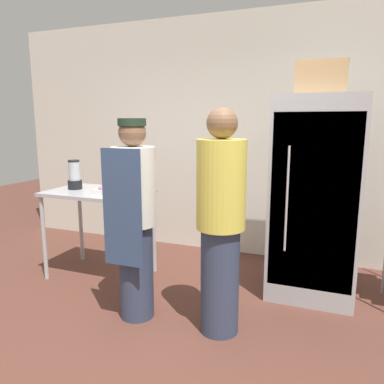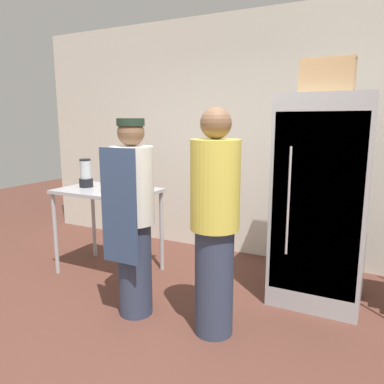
# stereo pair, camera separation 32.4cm
# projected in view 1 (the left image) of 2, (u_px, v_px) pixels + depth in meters

# --- Properties ---
(ground_plane) EXTENTS (14.00, 14.00, 0.00)m
(ground_plane) POSITION_uv_depth(u_px,v_px,m) (159.00, 358.00, 2.65)
(ground_plane) COLOR brown
(back_wall) EXTENTS (6.40, 0.12, 2.91)m
(back_wall) POSITION_uv_depth(u_px,v_px,m) (244.00, 138.00, 4.58)
(back_wall) COLOR silver
(back_wall) RESTS_ON ground_plane
(refrigerator) EXTENTS (0.78, 0.78, 1.88)m
(refrigerator) POSITION_uv_depth(u_px,v_px,m) (315.00, 198.00, 3.51)
(refrigerator) COLOR #ADAFB5
(refrigerator) RESTS_ON ground_plane
(prep_counter) EXTENTS (1.06, 0.69, 0.93)m
(prep_counter) POSITION_uv_depth(u_px,v_px,m) (99.00, 202.00, 3.94)
(prep_counter) COLOR #ADAFB5
(prep_counter) RESTS_ON ground_plane
(donut_box) EXTENTS (0.27, 0.23, 0.28)m
(donut_box) POSITION_uv_depth(u_px,v_px,m) (110.00, 189.00, 3.76)
(donut_box) COLOR silver
(donut_box) RESTS_ON prep_counter
(blender_pitcher) EXTENTS (0.15, 0.15, 0.31)m
(blender_pitcher) POSITION_uv_depth(u_px,v_px,m) (75.00, 176.00, 4.00)
(blender_pitcher) COLOR black
(blender_pitcher) RESTS_ON prep_counter
(cardboard_storage_box) EXTENTS (0.44, 0.28, 0.29)m
(cardboard_storage_box) POSITION_uv_depth(u_px,v_px,m) (321.00, 78.00, 3.26)
(cardboard_storage_box) COLOR tan
(cardboard_storage_box) RESTS_ON refrigerator
(person_baker) EXTENTS (0.35, 0.37, 1.67)m
(person_baker) POSITION_uv_depth(u_px,v_px,m) (134.00, 218.00, 3.07)
(person_baker) COLOR #333D56
(person_baker) RESTS_ON ground_plane
(person_customer) EXTENTS (0.37, 0.37, 1.75)m
(person_customer) POSITION_uv_depth(u_px,v_px,m) (221.00, 223.00, 2.84)
(person_customer) COLOR #333D56
(person_customer) RESTS_ON ground_plane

